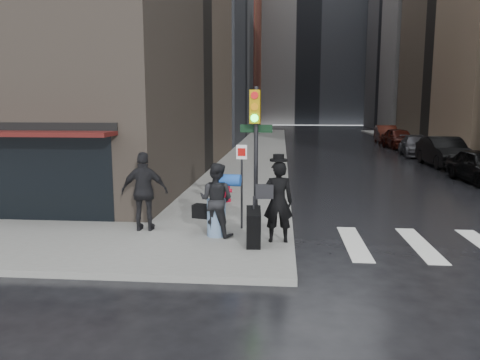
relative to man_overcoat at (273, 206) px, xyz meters
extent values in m
plane|color=black|center=(-1.48, -0.36, -1.06)|extent=(140.00, 140.00, 0.00)
cube|color=slate|center=(-1.48, 26.64, -0.98)|extent=(4.00, 50.00, 0.15)
cube|color=slate|center=(12.02, 26.64, -0.98)|extent=(3.00, 50.00, 0.15)
cube|color=silver|center=(2.02, 0.64, -1.05)|extent=(0.50, 3.00, 0.01)
cube|color=silver|center=(3.62, 0.64, -1.05)|extent=(0.50, 3.00, 0.01)
cube|color=brown|center=(-14.48, 61.64, 11.94)|extent=(22.00, 20.00, 26.00)
cube|color=gray|center=(24.52, 57.64, 11.44)|extent=(22.00, 20.00, 25.00)
cube|color=gray|center=(4.52, 77.64, 14.94)|extent=(40.00, 12.00, 32.00)
imported|color=black|center=(0.12, 0.10, 0.07)|extent=(0.75, 0.52, 1.96)
cylinder|color=black|center=(0.12, 0.10, 1.07)|extent=(0.42, 0.42, 0.05)
cylinder|color=black|center=(0.12, 0.10, 1.13)|extent=(0.26, 0.26, 0.16)
cube|color=black|center=(-0.20, 0.01, 0.33)|extent=(0.43, 0.16, 0.34)
cube|color=black|center=(-0.44, -0.40, -0.45)|extent=(0.38, 0.78, 0.99)
cylinder|color=black|center=(-0.44, -0.40, 0.07)|extent=(0.04, 0.04, 0.46)
imported|color=black|center=(-1.42, 0.48, 0.02)|extent=(1.05, 0.92, 1.85)
cube|color=black|center=(-1.79, 0.77, -0.35)|extent=(0.61, 0.43, 0.35)
cylinder|color=#1D49A0|center=(-1.09, 0.51, 0.51)|extent=(0.58, 0.35, 0.30)
imported|color=black|center=(-3.36, 0.85, 0.13)|extent=(1.24, 0.59, 2.07)
cylinder|color=black|center=(-0.48, 1.21, 0.96)|extent=(0.11, 0.11, 3.73)
cube|color=#AC830B|center=(-0.49, 1.01, 2.31)|extent=(0.27, 0.19, 0.84)
cylinder|color=red|center=(-0.50, 0.92, 2.59)|extent=(0.19, 0.06, 0.19)
cylinder|color=orange|center=(-0.50, 0.92, 2.31)|extent=(0.19, 0.06, 0.19)
cylinder|color=#19E533|center=(-0.50, 0.92, 2.03)|extent=(0.19, 0.06, 0.19)
cylinder|color=black|center=(-0.85, 1.25, 0.21)|extent=(0.06, 0.06, 2.24)
cube|color=white|center=(-0.85, 1.22, 1.14)|extent=(0.28, 0.04, 0.37)
cube|color=black|center=(-0.48, 1.29, 1.75)|extent=(0.84, 0.10, 0.20)
cylinder|color=maroon|center=(-1.66, 4.71, -0.86)|extent=(0.30, 0.30, 0.09)
cylinder|color=maroon|center=(-1.66, 4.71, -0.62)|extent=(0.23, 0.23, 0.57)
sphere|color=maroon|center=(-1.66, 4.71, -0.32)|extent=(0.21, 0.21, 0.21)
cylinder|color=maroon|center=(-1.66, 4.71, -0.53)|extent=(0.39, 0.16, 0.13)
imported|color=black|center=(9.22, 16.04, -0.23)|extent=(1.82, 5.04, 1.65)
imported|color=#3D3D42|center=(9.28, 21.67, -0.38)|extent=(2.33, 4.79, 1.34)
imported|color=#39100B|center=(9.46, 27.29, -0.25)|extent=(2.18, 4.83, 1.61)
imported|color=#3A130B|center=(9.68, 32.92, -0.27)|extent=(2.02, 4.91, 1.58)
camera|label=1|loc=(0.18, -10.83, 2.35)|focal=35.00mm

